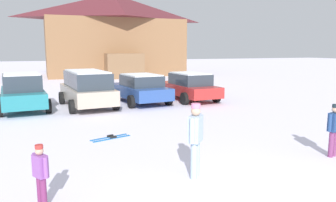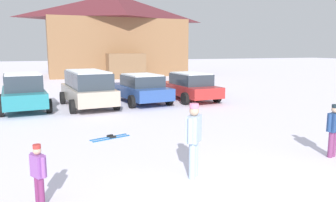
% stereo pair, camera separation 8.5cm
% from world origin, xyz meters
% --- Properties ---
extents(ski_lodge, '(14.76, 9.71, 8.66)m').
position_xyz_m(ski_lodge, '(4.19, 31.76, 4.39)').
color(ski_lodge, brown).
rests_on(ski_lodge, ground).
extents(parked_teal_hatchback, '(2.42, 4.54, 1.74)m').
position_xyz_m(parked_teal_hatchback, '(-4.37, 12.32, 0.87)').
color(parked_teal_hatchback, teal).
rests_on(parked_teal_hatchback, ground).
extents(parked_beige_suv, '(2.51, 4.79, 1.79)m').
position_xyz_m(parked_beige_suv, '(-1.47, 12.04, 0.96)').
color(parked_beige_suv, '#B4A492').
rests_on(parked_beige_suv, ground).
extents(parked_blue_hatchback, '(2.58, 4.46, 1.53)m').
position_xyz_m(parked_blue_hatchback, '(1.31, 12.33, 0.79)').
color(parked_blue_hatchback, '#2B4D96').
rests_on(parked_blue_hatchback, ground).
extents(parked_red_sedan, '(2.33, 4.65, 1.54)m').
position_xyz_m(parked_red_sedan, '(4.11, 12.31, 0.79)').
color(parked_red_sedan, '#B32928').
rests_on(parked_red_sedan, ground).
extents(skier_adult_in_blue_parka, '(0.46, 0.48, 1.67)m').
position_xyz_m(skier_adult_in_blue_parka, '(-0.51, 2.09, 0.94)').
color(skier_adult_in_blue_parka, '#9BB6CF').
rests_on(skier_adult_in_blue_parka, ground).
extents(skier_teen_in_navy_coat, '(0.51, 0.27, 1.41)m').
position_xyz_m(skier_teen_in_navy_coat, '(3.51, 2.05, 0.79)').
color(skier_teen_in_navy_coat, '#763463').
rests_on(skier_teen_in_navy_coat, ground).
extents(skier_child_in_purple_jacket, '(0.28, 0.39, 1.16)m').
position_xyz_m(skier_child_in_purple_jacket, '(-3.68, 1.86, 0.66)').
color(skier_child_in_purple_jacket, '#742A5C').
rests_on(skier_child_in_purple_jacket, ground).
extents(pair_of_skis, '(1.33, 0.66, 0.08)m').
position_xyz_m(pair_of_skis, '(-1.58, 5.99, 0.02)').
color(pair_of_skis, blue).
rests_on(pair_of_skis, ground).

